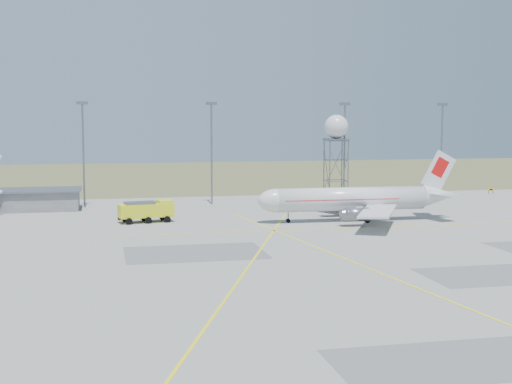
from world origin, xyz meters
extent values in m
plane|color=#989893|center=(0.00, 0.00, 0.00)|extent=(400.00, 400.00, 0.00)
cube|color=#535A31|center=(0.00, 140.00, 0.01)|extent=(400.00, 120.00, 0.03)
cube|color=gray|center=(-45.00, 64.00, 1.80)|extent=(18.00, 9.00, 3.60)
cube|color=slate|center=(-45.00, 64.00, 3.75)|extent=(19.00, 10.00, 0.30)
cylinder|color=slate|center=(-35.00, 66.00, 10.00)|extent=(0.36, 0.36, 20.00)
cube|color=slate|center=(-35.00, 66.00, 20.20)|extent=(2.20, 0.50, 0.60)
cylinder|color=slate|center=(-10.00, 66.00, 10.00)|extent=(0.36, 0.36, 20.00)
cube|color=slate|center=(-10.00, 66.00, 20.20)|extent=(2.20, 0.50, 0.60)
cylinder|color=slate|center=(18.00, 66.00, 10.00)|extent=(0.36, 0.36, 20.00)
cube|color=slate|center=(18.00, 66.00, 20.20)|extent=(2.20, 0.50, 0.60)
cylinder|color=slate|center=(40.00, 66.00, 10.00)|extent=(0.36, 0.36, 20.00)
cube|color=slate|center=(40.00, 66.00, 20.20)|extent=(2.20, 0.50, 0.60)
cylinder|color=black|center=(55.00, 72.00, 0.40)|extent=(0.10, 0.10, 0.80)
cylinder|color=black|center=(56.20, 72.00, 0.40)|extent=(0.10, 0.10, 0.80)
cube|color=yellow|center=(55.60, 72.00, 0.95)|extent=(1.60, 0.15, 0.50)
cube|color=black|center=(55.60, 71.92, 0.95)|extent=(0.80, 0.03, 0.30)
cylinder|color=silver|center=(9.38, 37.81, 3.75)|extent=(25.71, 4.50, 3.94)
ellipsoid|color=silver|center=(-3.43, 38.09, 3.75)|extent=(6.39, 4.08, 3.94)
cube|color=black|center=(-4.61, 38.11, 4.34)|extent=(1.54, 2.20, 0.96)
cone|color=silver|center=(25.15, 37.47, 4.04)|extent=(6.00, 4.07, 3.94)
cube|color=silver|center=(25.15, 37.47, 8.18)|extent=(6.32, 0.43, 7.42)
cube|color=red|center=(25.35, 37.47, 8.87)|extent=(3.40, 0.41, 3.80)
cube|color=silver|center=(24.73, 40.63, 4.53)|extent=(3.27, 5.49, 0.18)
cube|color=silver|center=(24.59, 34.33, 4.53)|extent=(3.27, 5.49, 0.18)
cube|color=silver|center=(11.05, 46.65, 2.76)|extent=(10.90, 16.30, 0.35)
cube|color=silver|center=(10.67, 28.91, 2.76)|extent=(11.42, 16.19, 0.35)
cylinder|color=slate|center=(8.52, 43.55, 1.87)|extent=(4.19, 2.36, 2.27)
cylinder|color=slate|center=(8.27, 32.12, 1.87)|extent=(4.19, 2.36, 2.27)
cube|color=red|center=(7.41, 37.85, 3.84)|extent=(19.79, 4.41, 0.12)
cylinder|color=black|center=(-1.46, 38.05, 0.44)|extent=(0.70, 0.70, 0.89)
cube|color=black|center=(11.35, 37.77, 0.44)|extent=(1.11, 5.93, 0.89)
cylinder|color=slate|center=(11.35, 37.77, 0.89)|extent=(0.24, 0.24, 1.77)
cylinder|color=slate|center=(14.25, 64.18, 6.46)|extent=(0.24, 0.24, 12.92)
cylinder|color=slate|center=(18.23, 64.18, 6.46)|extent=(0.24, 0.24, 12.92)
cylinder|color=slate|center=(18.23, 68.15, 6.46)|extent=(0.24, 0.24, 12.92)
cylinder|color=slate|center=(14.25, 68.15, 6.46)|extent=(0.24, 0.24, 12.92)
cube|color=slate|center=(16.24, 66.17, 12.92)|extent=(4.58, 4.58, 0.25)
sphere|color=silver|center=(16.24, 66.17, 15.51)|extent=(4.97, 4.97, 4.97)
cube|color=yellow|center=(-24.52, 43.46, 2.00)|extent=(9.40, 4.49, 2.20)
cube|color=yellow|center=(-21.36, 44.00, 2.91)|extent=(2.85, 3.17, 1.40)
cube|color=black|center=(-20.67, 44.12, 3.01)|extent=(0.54, 2.58, 1.00)
cube|color=slate|center=(-25.51, 43.29, 3.31)|extent=(5.35, 3.22, 0.40)
cube|color=#A70B15|center=(-27.98, 47.49, 0.69)|extent=(2.36, 1.94, 0.83)
cube|color=#A70B15|center=(-28.41, 47.66, 1.34)|extent=(1.17, 1.33, 0.46)
camera|label=1|loc=(-31.47, -75.37, 17.45)|focal=50.00mm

